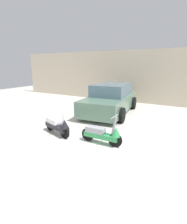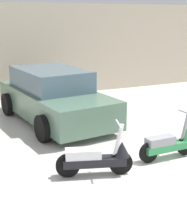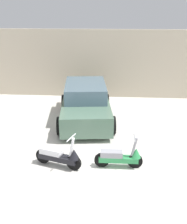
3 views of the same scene
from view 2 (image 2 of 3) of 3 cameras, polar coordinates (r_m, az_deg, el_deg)
The scene contains 5 objects.
ground_plane at distance 6.46m, azimuth 11.19°, elevation -11.49°, with size 28.00×28.00×0.00m, color silver.
wall_back at distance 12.81m, azimuth -9.03°, elevation 10.00°, with size 19.60×0.12×3.36m, color beige.
scooter_front_left at distance 6.48m, azimuth 0.73°, elevation -7.56°, with size 1.41×0.70×1.02m.
scooter_front_right at distance 7.43m, azimuth 12.67°, elevation -5.00°, with size 1.39×0.50×0.97m.
car_rear_left at distance 9.79m, azimuth -6.63°, elevation 2.56°, with size 2.48×4.53×1.48m.
Camera 2 is at (-3.47, -4.60, 2.93)m, focal length 55.00 mm.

